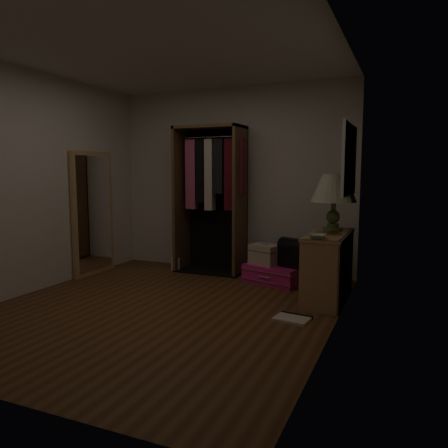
{
  "coord_description": "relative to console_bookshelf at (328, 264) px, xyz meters",
  "views": [
    {
      "loc": [
        2.34,
        -3.84,
        1.43
      ],
      "look_at": [
        0.3,
        0.95,
        0.8
      ],
      "focal_mm": 35.0,
      "sensor_mm": 36.0,
      "label": 1
    }
  ],
  "objects": [
    {
      "name": "ground",
      "position": [
        -1.54,
        -1.04,
        -0.39
      ],
      "size": [
        4.0,
        4.0,
        0.0
      ],
      "primitive_type": "plane",
      "color": "#512F17",
      "rests_on": "ground"
    },
    {
      "name": "ceramic_bowl",
      "position": [
        -0.05,
        -0.47,
        0.38
      ],
      "size": [
        0.19,
        0.19,
        0.04
      ],
      "primitive_type": "imported",
      "rotation": [
        0.0,
        0.0,
        -0.04
      ],
      "color": "#9CBBA3",
      "rests_on": "console_bookshelf"
    },
    {
      "name": "floor_book",
      "position": [
        -0.18,
        -0.85,
        -0.38
      ],
      "size": [
        0.36,
        0.31,
        0.03
      ],
      "rotation": [
        0.0,
        0.0,
        -0.15
      ],
      "color": "beige",
      "rests_on": "ground"
    },
    {
      "name": "train_case",
      "position": [
        -0.89,
        0.45,
        -0.03
      ],
      "size": [
        0.45,
        0.39,
        0.28
      ],
      "rotation": [
        0.0,
        0.0,
        -0.38
      ],
      "color": "#BFB292",
      "rests_on": "pink_suitcase"
    },
    {
      "name": "console_bookshelf",
      "position": [
        0.0,
        0.0,
        0.0
      ],
      "size": [
        0.42,
        1.12,
        0.75
      ],
      "color": "#A2774E",
      "rests_on": "ground"
    },
    {
      "name": "white_jug",
      "position": [
        -2.28,
        0.56,
        -0.3
      ],
      "size": [
        0.13,
        0.13,
        0.23
      ],
      "rotation": [
        0.0,
        0.0,
        -0.02
      ],
      "color": "white",
      "rests_on": "ground"
    },
    {
      "name": "brass_tray",
      "position": [
        0.0,
        -0.1,
        0.36
      ],
      "size": [
        0.35,
        0.35,
        0.02
      ],
      "rotation": [
        0.0,
        0.0,
        0.27
      ],
      "color": "#B38544",
      "rests_on": "console_bookshelf"
    },
    {
      "name": "open_wardrobe",
      "position": [
        -1.75,
        0.73,
        0.82
      ],
      "size": [
        1.0,
        0.5,
        2.05
      ],
      "color": "brown",
      "rests_on": "ground"
    },
    {
      "name": "table_lamp",
      "position": [
        0.0,
        0.19,
        0.83
      ],
      "size": [
        0.63,
        0.63,
        0.65
      ],
      "rotation": [
        0.0,
        0.0,
        0.26
      ],
      "color": "#425629",
      "rests_on": "console_bookshelf"
    },
    {
      "name": "black_bag",
      "position": [
        -0.52,
        0.44,
        0.02
      ],
      "size": [
        0.4,
        0.33,
        0.37
      ],
      "rotation": [
        0.0,
        0.0,
        -0.39
      ],
      "color": "black",
      "rests_on": "pink_suitcase"
    },
    {
      "name": "room_walls",
      "position": [
        -1.46,
        -1.0,
        1.11
      ],
      "size": [
        3.52,
        4.02,
        2.6
      ],
      "color": "beige",
      "rests_on": "ground"
    },
    {
      "name": "floor_mirror",
      "position": [
        -3.24,
        -0.04,
        0.46
      ],
      "size": [
        0.06,
        0.8,
        1.7
      ],
      "color": "tan",
      "rests_on": "ground"
    },
    {
      "name": "pink_suitcase",
      "position": [
        -0.74,
        0.48,
        -0.28
      ],
      "size": [
        0.88,
        0.74,
        0.23
      ],
      "rotation": [
        0.0,
        0.0,
        -0.29
      ],
      "color": "#DF1B81",
      "rests_on": "ground"
    }
  ]
}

